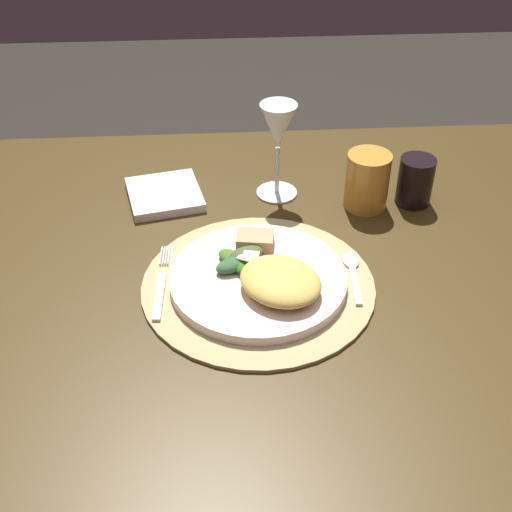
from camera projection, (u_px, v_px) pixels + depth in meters
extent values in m
cube|color=#3F2F13|center=(289.00, 277.00, 1.05)|extent=(1.27, 0.93, 0.03)
cylinder|color=#453017|center=(27.00, 297.00, 1.55)|extent=(0.07, 0.07, 0.68)
cylinder|color=#3C2F10|center=(499.00, 277.00, 1.61)|extent=(0.07, 0.07, 0.68)
cylinder|color=tan|center=(258.00, 285.00, 1.01)|extent=(0.35, 0.35, 0.01)
cylinder|color=silver|center=(258.00, 279.00, 1.00)|extent=(0.27, 0.27, 0.02)
ellipsoid|color=#E2BD55|center=(280.00, 281.00, 0.96)|extent=(0.16, 0.16, 0.03)
ellipsoid|color=#325E34|center=(233.00, 265.00, 1.00)|extent=(0.06, 0.05, 0.02)
ellipsoid|color=#4B572D|center=(246.00, 255.00, 1.02)|extent=(0.07, 0.05, 0.02)
ellipsoid|color=#30711C|center=(240.00, 262.00, 1.01)|extent=(0.03, 0.06, 0.02)
ellipsoid|color=#3C742A|center=(239.00, 259.00, 1.02)|extent=(0.03, 0.04, 0.01)
ellipsoid|color=#457223|center=(231.00, 256.00, 1.02)|extent=(0.05, 0.05, 0.02)
cube|color=beige|center=(246.00, 257.00, 1.00)|extent=(0.03, 0.03, 0.01)
cube|color=beige|center=(251.00, 255.00, 1.00)|extent=(0.03, 0.02, 0.00)
cube|color=tan|center=(255.00, 240.00, 1.05)|extent=(0.06, 0.05, 0.02)
cube|color=silver|center=(159.00, 296.00, 0.98)|extent=(0.02, 0.10, 0.00)
cube|color=silver|center=(161.00, 256.00, 1.06)|extent=(0.00, 0.05, 0.00)
cube|color=silver|center=(164.00, 256.00, 1.06)|extent=(0.00, 0.05, 0.00)
cube|color=silver|center=(166.00, 256.00, 1.06)|extent=(0.00, 0.05, 0.00)
cube|color=silver|center=(169.00, 256.00, 1.06)|extent=(0.00, 0.05, 0.00)
cube|color=silver|center=(355.00, 285.00, 1.00)|extent=(0.02, 0.09, 0.00)
ellipsoid|color=silver|center=(351.00, 260.00, 1.05)|extent=(0.03, 0.04, 0.01)
cube|color=white|center=(165.00, 195.00, 1.20)|extent=(0.15, 0.15, 0.02)
cylinder|color=silver|center=(276.00, 193.00, 1.22)|extent=(0.07, 0.07, 0.00)
cylinder|color=silver|center=(277.00, 170.00, 1.19)|extent=(0.01, 0.01, 0.09)
cone|color=silver|center=(278.00, 127.00, 1.14)|extent=(0.06, 0.06, 0.08)
cylinder|color=#CD8932|center=(367.00, 181.00, 1.16)|extent=(0.08, 0.08, 0.10)
cylinder|color=black|center=(415.00, 181.00, 1.17)|extent=(0.06, 0.06, 0.09)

